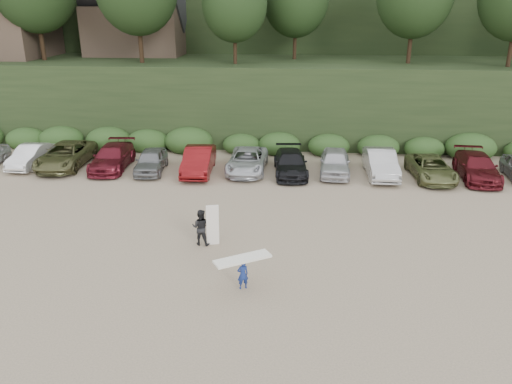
{
  "coord_description": "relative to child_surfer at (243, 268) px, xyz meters",
  "views": [
    {
      "loc": [
        2.05,
        -20.54,
        10.28
      ],
      "look_at": [
        0.09,
        3.0,
        1.3
      ],
      "focal_mm": 35.0,
      "sensor_mm": 36.0,
      "label": 1
    }
  ],
  "objects": [
    {
      "name": "child_surfer",
      "position": [
        0.0,
        0.0,
        0.0
      ],
      "size": [
        2.2,
        1.65,
        1.32
      ],
      "color": "navy",
      "rests_on": "ground"
    },
    {
      "name": "adult_surfer",
      "position": [
        -2.23,
        3.57,
        -0.04
      ],
      "size": [
        1.3,
        0.73,
        1.99
      ],
      "color": "black",
      "rests_on": "ground"
    },
    {
      "name": "ground",
      "position": [
        -0.17,
        4.02,
        -0.9
      ],
      "size": [
        120.0,
        120.0,
        0.0
      ],
      "primitive_type": "plane",
      "color": "tan",
      "rests_on": "ground"
    },
    {
      "name": "parked_cars",
      "position": [
        -0.1,
        13.95,
        -0.14
      ],
      "size": [
        39.46,
        6.01,
        1.64
      ],
      "color": "#A8A7AC",
      "rests_on": "ground"
    }
  ]
}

